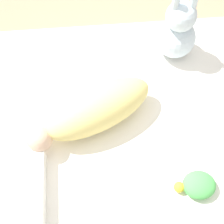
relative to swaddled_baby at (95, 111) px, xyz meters
The scene contains 5 objects.
ground_plane 0.26m from the swaddled_baby, behind, with size 12.00×12.00×0.00m, color #9E8466.
bed_mattress 0.20m from the swaddled_baby, behind, with size 1.28×1.09×0.14m.
swaddled_baby is the anchor object (origin of this frame).
bunny_plush 0.54m from the swaddled_baby, 138.66° to the right, with size 0.19×0.19×0.35m.
turtle_plush 0.50m from the swaddled_baby, 138.71° to the left, with size 0.16×0.11×0.06m.
Camera 1 is at (0.11, 0.63, 1.35)m, focal length 50.00 mm.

